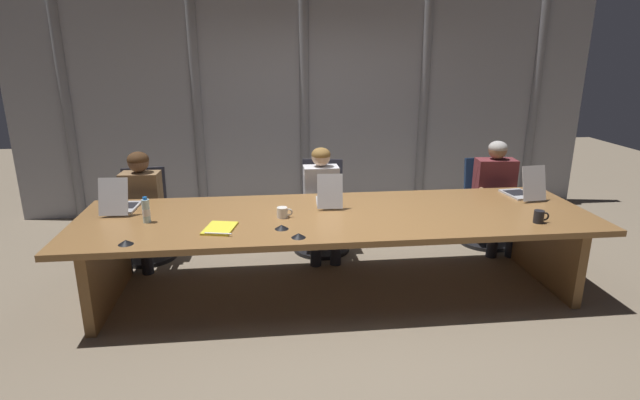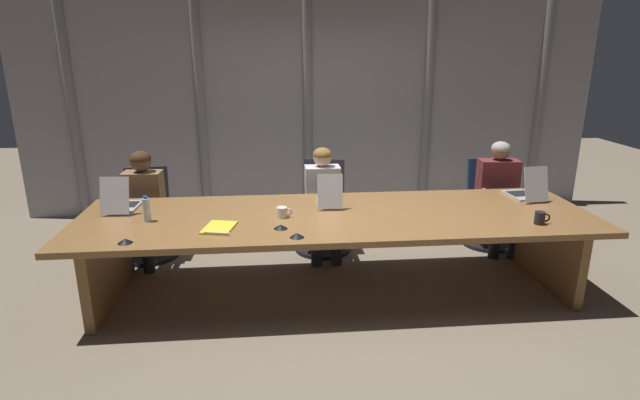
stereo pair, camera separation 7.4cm
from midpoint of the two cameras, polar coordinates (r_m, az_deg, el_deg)
name	(u,v)px [view 2 (the right image)]	position (r m, az deg, el deg)	size (l,w,h in m)	color
ground_plane	(336,291)	(4.57, 2.30, -10.27)	(14.60, 14.60, 0.00)	#7F705B
conference_table	(337,229)	(4.33, 2.39, -3.27)	(4.38, 1.31, 0.72)	olive
curtain_backdrop	(314,109)	(6.49, -0.41, 10.34)	(7.30, 0.17, 2.68)	#9999A0
laptop_left_end	(122,203)	(4.71, -21.23, -0.30)	(0.26, 0.45, 0.33)	#BCBCC1
laptop_left_mid	(329,198)	(4.52, 1.53, 0.17)	(0.25, 0.42, 0.32)	#BCBCC1
laptop_center	(526,192)	(5.12, 22.74, 0.88)	(0.27, 0.45, 0.33)	#BCBCC1
office_chair_left_end	(148,224)	(5.48, -18.62, -2.61)	(0.60, 0.60, 0.90)	#2D2D38
office_chair_left_mid	(323,217)	(5.36, 0.77, -2.00)	(0.60, 0.61, 0.94)	#2D2D38
office_chair_center	(489,213)	(5.85, 19.06, -1.41)	(0.60, 0.60, 0.92)	navy
person_left_end	(142,200)	(5.25, -19.24, -0.04)	(0.40, 0.56, 1.12)	olive
person_left_mid	(323,196)	(5.12, 0.80, 0.42)	(0.37, 0.55, 1.12)	silver
person_center	(499,190)	(5.63, 20.09, 1.13)	(0.46, 0.57, 1.15)	brown
water_bottle_primary	(147,210)	(4.31, -18.68, -1.08)	(0.06, 0.06, 0.22)	silver
coffee_mug_near	(282,212)	(4.20, -3.80, -1.40)	(0.13, 0.09, 0.09)	white
coffee_mug_far	(540,218)	(4.42, 24.23, -1.87)	(0.13, 0.08, 0.10)	black
conference_mic_left_side	(281,227)	(3.95, -3.96, -3.05)	(0.11, 0.11, 0.04)	black
conference_mic_middle	(297,235)	(3.77, -2.07, -4.03)	(0.11, 0.11, 0.04)	black
conference_mic_right_side	(125,241)	(3.91, -20.80, -4.37)	(0.11, 0.11, 0.04)	black
spiral_notepad	(219,228)	(4.01, -10.90, -3.13)	(0.28, 0.35, 0.03)	yellow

